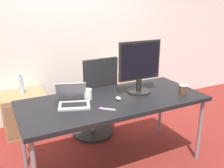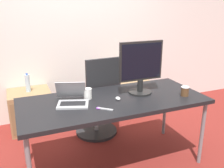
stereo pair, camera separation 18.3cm
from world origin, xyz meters
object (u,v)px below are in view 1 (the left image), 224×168
mouse (118,98)px  office_chair (94,107)px  laptop_center (73,100)px  cabinet_right (122,95)px  coffee_cup_white (88,94)px  water_bottle (21,85)px  monitor (140,67)px  cabinet_left (25,113)px  coffee_cup_brown (183,89)px

mouse → office_chair: bearing=87.9°
laptop_center → cabinet_right: bearing=44.2°
cabinet_right → laptop_center: 1.73m
office_chair → coffee_cup_white: office_chair is taller
water_bottle → coffee_cup_white: 1.21m
monitor → coffee_cup_white: bearing=174.6°
cabinet_right → water_bottle: 1.57m
cabinet_left → coffee_cup_brown: size_ratio=5.60×
cabinet_left → coffee_cup_white: bearing=-64.5°
laptop_center → mouse: 0.46m
cabinet_right → monitor: (-0.43, -1.14, 0.78)m
cabinet_right → mouse: mouse is taller
cabinet_right → coffee_cup_white: bearing=-132.9°
monitor → cabinet_left: bearing=133.9°
laptop_center → mouse: (0.45, -0.09, -0.03)m
office_chair → laptop_center: bearing=-127.5°
office_chair → cabinet_right: bearing=36.9°
mouse → coffee_cup_brown: coffee_cup_brown is taller
monitor → mouse: size_ratio=8.32×
monitor → coffee_cup_brown: monitor is taller
monitor → mouse: monitor is taller
cabinet_left → water_bottle: bearing=90.0°
monitor → coffee_cup_white: monitor is taller
cabinet_left → water_bottle: water_bottle is taller
laptop_center → coffee_cup_brown: (1.15, -0.24, 0.01)m
coffee_cup_white → monitor: bearing=-5.4°
office_chair → laptop_center: office_chair is taller
coffee_cup_white → laptop_center: bearing=-159.2°
monitor → office_chair: bearing=115.0°
water_bottle → laptop_center: 1.21m
mouse → coffee_cup_brown: bearing=-12.5°
cabinet_right → monitor: size_ratio=0.99×
cabinet_left → water_bottle: 0.40m
water_bottle → monitor: bearing=-46.2°
cabinet_left → coffee_cup_white: coffee_cup_white is taller
cabinet_left → laptop_center: bearing=-73.6°
office_chair → coffee_cup_brown: size_ratio=10.91×
mouse → coffee_cup_white: (-0.27, 0.15, 0.04)m
laptop_center → coffee_cup_white: laptop_center is taller
cabinet_left → coffee_cup_white: size_ratio=5.13×
water_bottle → cabinet_left: bearing=-90.0°
cabinet_right → coffee_cup_brown: size_ratio=5.60×
cabinet_right → laptop_center: size_ratio=1.43×
cabinet_left → laptop_center: laptop_center is taller
cabinet_right → mouse: (-0.73, -1.24, 0.51)m
office_chair → water_bottle: bearing=146.6°
coffee_cup_white → coffee_cup_brown: size_ratio=1.09×
cabinet_right → office_chair: bearing=-143.1°
cabinet_left → coffee_cup_brown: bearing=-43.1°
laptop_center → water_bottle: bearing=106.3°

